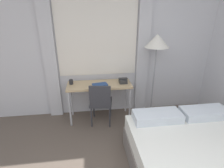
{
  "coord_description": "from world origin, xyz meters",
  "views": [
    {
      "loc": [
        -0.35,
        -0.58,
        2.01
      ],
      "look_at": [
        0.0,
        2.09,
        0.9
      ],
      "focal_mm": 28.0,
      "sensor_mm": 36.0,
      "label": 1
    }
  ],
  "objects": [
    {
      "name": "desk_chair",
      "position": [
        -0.18,
        2.29,
        0.49
      ],
      "size": [
        0.46,
        0.46,
        0.84
      ],
      "rotation": [
        0.0,
        0.0,
        -0.16
      ],
      "color": "#333338",
      "rests_on": "ground_plane"
    },
    {
      "name": "mug",
      "position": [
        -0.71,
        2.55,
        0.8
      ],
      "size": [
        0.07,
        0.07,
        0.09
      ],
      "color": "#262628",
      "rests_on": "desk"
    },
    {
      "name": "telephone",
      "position": [
        0.27,
        2.49,
        0.79
      ],
      "size": [
        0.17,
        0.17,
        0.1
      ],
      "color": "#2D2D2D",
      "rests_on": "desk"
    },
    {
      "name": "book",
      "position": [
        -0.18,
        2.42,
        0.77
      ],
      "size": [
        0.3,
        0.21,
        0.02
      ],
      "rotation": [
        0.0,
        0.0,
        0.2
      ],
      "color": "navy",
      "rests_on": "desk"
    },
    {
      "name": "wall_back_with_window",
      "position": [
        -0.02,
        2.8,
        1.35
      ],
      "size": [
        5.32,
        0.13,
        2.7
      ],
      "color": "silver",
      "rests_on": "ground_plane"
    },
    {
      "name": "standing_lamp",
      "position": [
        0.85,
        2.43,
        1.45
      ],
      "size": [
        0.44,
        0.44,
        1.66
      ],
      "color": "#4C4C51",
      "rests_on": "ground_plane"
    },
    {
      "name": "desk",
      "position": [
        -0.19,
        2.49,
        0.68
      ],
      "size": [
        1.21,
        0.46,
        0.75
      ],
      "color": "tan",
      "rests_on": "ground_plane"
    }
  ]
}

